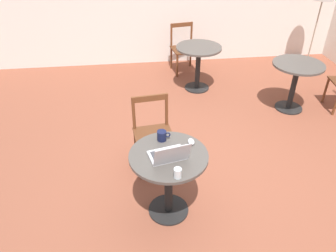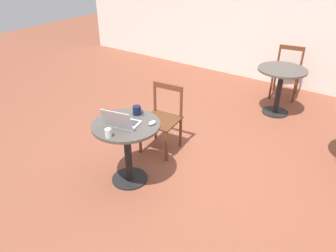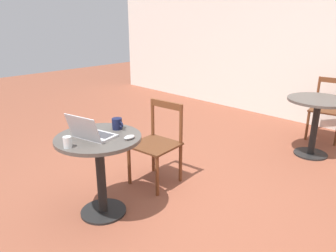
{
  "view_description": "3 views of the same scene",
  "coord_description": "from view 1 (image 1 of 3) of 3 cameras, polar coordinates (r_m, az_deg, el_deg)",
  "views": [
    {
      "loc": [
        -0.75,
        -2.81,
        2.57
      ],
      "look_at": [
        -0.41,
        -0.07,
        0.69
      ],
      "focal_mm": 35.0,
      "sensor_mm": 36.0,
      "label": 1
    },
    {
      "loc": [
        1.57,
        -2.74,
        2.36
      ],
      "look_at": [
        -0.21,
        -0.17,
        0.6
      ],
      "focal_mm": 35.0,
      "sensor_mm": 36.0,
      "label": 2
    },
    {
      "loc": [
        1.72,
        -1.96,
        1.68
      ],
      "look_at": [
        -0.31,
        0.1,
        0.69
      ],
      "focal_mm": 35.0,
      "sensor_mm": 36.0,
      "label": 3
    }
  ],
  "objects": [
    {
      "name": "chair_far_back",
      "position": [
        6.04,
        2.75,
        13.37
      ],
      "size": [
        0.49,
        0.49,
        0.84
      ],
      "color": "brown",
      "rests_on": "ground_plane"
    },
    {
      "name": "cafe_table_far",
      "position": [
        5.34,
        5.32,
        11.79
      ],
      "size": [
        0.72,
        0.72,
        0.72
      ],
      "color": "black",
      "rests_on": "ground_plane"
    },
    {
      "name": "mouse",
      "position": [
        3.06,
        4.05,
        -2.72
      ],
      "size": [
        0.06,
        0.1,
        0.03
      ],
      "color": "#B7B7BC",
      "rests_on": "cafe_table_near"
    },
    {
      "name": "cafe_table_mid",
      "position": [
        5.07,
        21.41,
        8.21
      ],
      "size": [
        0.72,
        0.72,
        0.72
      ],
      "color": "black",
      "rests_on": "ground_plane"
    },
    {
      "name": "laptop",
      "position": [
        2.85,
        0.15,
        -5.02
      ],
      "size": [
        0.37,
        0.33,
        0.22
      ],
      "color": "#B7B7BC",
      "rests_on": "cafe_table_near"
    },
    {
      "name": "mug",
      "position": [
        3.07,
        -1.05,
        -1.69
      ],
      "size": [
        0.13,
        0.09,
        0.1
      ],
      "color": "#141938",
      "rests_on": "cafe_table_near"
    },
    {
      "name": "cafe_table_near",
      "position": [
        3.04,
        0.1,
        -7.63
      ],
      "size": [
        0.72,
        0.72,
        0.72
      ],
      "color": "black",
      "rests_on": "ground_plane"
    },
    {
      "name": "ground_plane",
      "position": [
        3.88,
        5.98,
        -7.5
      ],
      "size": [
        16.0,
        16.0,
        0.0
      ],
      "primitive_type": "plane",
      "color": "brown"
    },
    {
      "name": "chair_near_back",
      "position": [
        3.69,
        -2.59,
        -1.36
      ],
      "size": [
        0.47,
        0.47,
        0.84
      ],
      "color": "brown",
      "rests_on": "ground_plane"
    },
    {
      "name": "drinking_glass",
      "position": [
        2.68,
        1.69,
        -8.17
      ],
      "size": [
        0.07,
        0.07,
        0.09
      ],
      "color": "silver",
      "rests_on": "cafe_table_near"
    }
  ]
}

